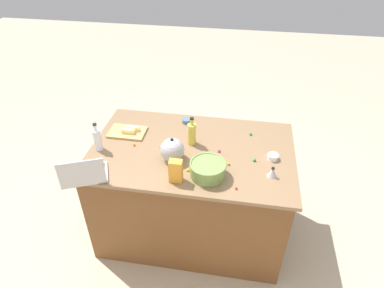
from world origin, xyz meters
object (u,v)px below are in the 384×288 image
Objects in this scene: bottle_oil at (192,133)px; kettle at (172,150)px; bottle_vinegar at (97,139)px; candy_bag at (176,171)px; kitchen_timer at (272,172)px; laptop at (84,174)px; ramekin_small at (273,157)px; cutting_board at (127,132)px; mixing_bowl_large at (208,169)px; ramekin_medium at (186,121)px; butter_stick_right at (128,131)px; butter_stick_left at (132,128)px.

bottle_oil is 0.25m from kettle.
candy_bag is at bearing 159.03° from bottle_vinegar.
kitchen_timer is 0.67m from candy_bag.
laptop is 1.36m from ramekin_small.
cutting_board is 1.19m from ramekin_small.
bottle_oil is at bearing -25.57° from kitchen_timer.
bottle_vinegar is at bearing 60.16° from cutting_board.
kitchen_timer is (-1.31, 0.10, -0.06)m from bottle_vinegar.
mixing_bowl_large is at bearing 169.06° from bottle_vinegar.
candy_bag is (0.03, 0.45, -0.01)m from bottle_oil.
laptop is 1.45× the size of mixing_bowl_large.
bottle_vinegar is at bearing -4.31° from kitchen_timer.
ramekin_small is 1.05× the size of kitchen_timer.
candy_bag is at bearing 94.88° from ramekin_medium.
laptop reaches higher than mixing_bowl_large.
laptop is at bearing 30.60° from kettle.
cutting_board is 3.89× the size of kitchen_timer.
kitchen_timer is at bearing 175.69° from bottle_vinegar.
butter_stick_right is 1.20m from kitchen_timer.
kitchen_timer is at bearing 86.80° from ramekin_small.
bottle_vinegar is 0.78× the size of cutting_board.
bottle_vinegar is 0.78m from ramekin_medium.
ramekin_small is (-1.16, 0.13, -0.02)m from butter_stick_right.
kettle is 0.71× the size of cutting_board.
laptop reaches higher than ramekin_small.
butter_stick_right is at bearing -3.30° from bottle_oil.
mixing_bowl_large is 3.16× the size of ramekin_small.
cutting_board is at bearing -5.52° from bottle_oil.
mixing_bowl_large is 2.33× the size of butter_stick_left.
bottle_vinegar is 2.13× the size of butter_stick_left.
bottle_oil reaches higher than mixing_bowl_large.
cutting_board is 1.76× the size of candy_bag.
butter_stick_right is 0.65× the size of candy_bag.
bottle_vinegar is 3.04× the size of kitchen_timer.
ramekin_medium is at bearing -152.34° from cutting_board.
laptop is 1.74× the size of kettle.
bottle_oil is 2.14× the size of butter_stick_right.
bottle_vinegar reaches higher than candy_bag.
laptop is 1.57× the size of bottle_oil.
kettle is 1.94× the size of butter_stick_right.
bottle_vinegar is 1.33m from ramekin_small.
ramekin_medium is at bearing -91.33° from kettle.
mixing_bowl_large is 1.10× the size of bottle_vinegar.
ramekin_medium is 0.75m from candy_bag.
laptop is 4.58× the size of ramekin_small.
kettle is 0.50m from butter_stick_left.
ramekin_small is 0.82m from ramekin_medium.
laptop is 0.59m from butter_stick_right.
butter_stick_left reaches higher than ramekin_small.
laptop is at bearing 77.86° from butter_stick_right.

